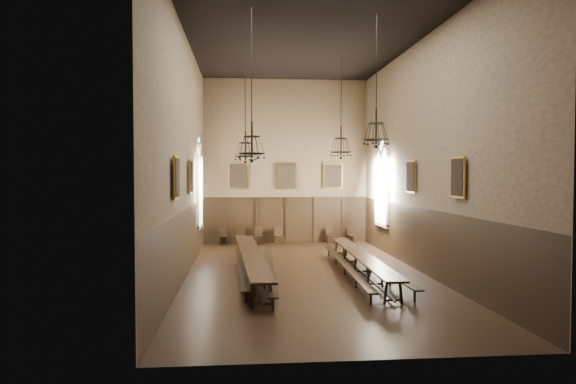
{
  "coord_description": "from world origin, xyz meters",
  "views": [
    {
      "loc": [
        -2.43,
        -19.14,
        3.8
      ],
      "look_at": [
        -0.56,
        1.5,
        3.08
      ],
      "focal_mm": 32.0,
      "sensor_mm": 36.0,
      "label": 1
    }
  ],
  "objects": [
    {
      "name": "portrait_back_0",
      "position": [
        -2.6,
        8.88,
        3.7
      ],
      "size": [
        1.1,
        0.12,
        1.4
      ],
      "color": "#A68328",
      "rests_on": "wall_back"
    },
    {
      "name": "wainscot_panelling",
      "position": [
        0.0,
        0.0,
        1.25
      ],
      "size": [
        9.0,
        18.0,
        2.5
      ],
      "primitive_type": null,
      "color": "black",
      "rests_on": "floor"
    },
    {
      "name": "window_left",
      "position": [
        -4.43,
        5.5,
        3.4
      ],
      "size": [
        0.2,
        2.2,
        4.6
      ],
      "primitive_type": null,
      "color": "white",
      "rests_on": "wall_left"
    },
    {
      "name": "chandelier_back_right",
      "position": [
        1.75,
        2.21,
        5.01
      ],
      "size": [
        0.9,
        0.9,
        4.43
      ],
      "color": "black",
      "rests_on": "ceiling"
    },
    {
      "name": "portrait_left_1",
      "position": [
        -4.38,
        -3.5,
        3.7
      ],
      "size": [
        0.12,
        1.0,
        1.3
      ],
      "color": "#A68328",
      "rests_on": "wall_left"
    },
    {
      "name": "portrait_back_1",
      "position": [
        0.0,
        8.88,
        3.7
      ],
      "size": [
        1.1,
        0.12,
        1.4
      ],
      "color": "#A68328",
      "rests_on": "wall_back"
    },
    {
      "name": "window_right",
      "position": [
        4.43,
        5.5,
        3.4
      ],
      "size": [
        0.2,
        2.2,
        4.6
      ],
      "primitive_type": null,
      "color": "white",
      "rests_on": "wall_right"
    },
    {
      "name": "table_left",
      "position": [
        -2.08,
        0.09,
        0.42
      ],
      "size": [
        1.27,
        10.77,
        0.84
      ],
      "rotation": [
        0.0,
        0.0,
        0.05
      ],
      "color": "black",
      "rests_on": "floor"
    },
    {
      "name": "bench_right_outer",
      "position": [
        2.52,
        0.1,
        0.28
      ],
      "size": [
        0.63,
        9.94,
        0.45
      ],
      "rotation": [
        0.0,
        0.0,
        0.03
      ],
      "color": "black",
      "rests_on": "floor"
    },
    {
      "name": "portrait_right_1",
      "position": [
        4.38,
        -3.5,
        3.7
      ],
      "size": [
        0.12,
        1.0,
        1.3
      ],
      "color": "#A68328",
      "rests_on": "wall_right"
    },
    {
      "name": "chair_0",
      "position": [
        -3.43,
        8.56,
        0.29
      ],
      "size": [
        0.45,
        0.45,
        0.97
      ],
      "rotation": [
        0.0,
        0.0,
        -0.06
      ],
      "color": "black",
      "rests_on": "floor"
    },
    {
      "name": "bench_left_inner",
      "position": [
        -1.42,
        -0.26,
        0.3
      ],
      "size": [
        0.64,
        10.36,
        0.47
      ],
      "rotation": [
        0.0,
        0.0,
        -0.03
      ],
      "color": "black",
      "rests_on": "floor"
    },
    {
      "name": "table_right",
      "position": [
        2.07,
        -0.16,
        0.39
      ],
      "size": [
        0.91,
        9.94,
        0.77
      ],
      "rotation": [
        0.0,
        0.0,
        -0.02
      ],
      "color": "black",
      "rests_on": "floor"
    },
    {
      "name": "bench_right_inner",
      "position": [
        1.44,
        -0.23,
        0.28
      ],
      "size": [
        0.61,
        9.67,
        0.43
      ],
      "rotation": [
        0.0,
        0.0,
        -0.03
      ],
      "color": "black",
      "rests_on": "floor"
    },
    {
      "name": "portrait_right_0",
      "position": [
        4.38,
        1.0,
        3.7
      ],
      "size": [
        0.12,
        1.0,
        1.3
      ],
      "color": "#A68328",
      "rests_on": "wall_right"
    },
    {
      "name": "chair_6",
      "position": [
        2.39,
        8.5,
        0.29
      ],
      "size": [
        0.46,
        0.46,
        0.96
      ],
      "rotation": [
        0.0,
        0.0,
        0.1
      ],
      "color": "black",
      "rests_on": "floor"
    },
    {
      "name": "chair_3",
      "position": [
        -0.42,
        8.5,
        0.28
      ],
      "size": [
        0.52,
        0.52,
        0.94
      ],
      "rotation": [
        0.0,
        0.0,
        0.31
      ],
      "color": "black",
      "rests_on": "floor"
    },
    {
      "name": "portrait_left_0",
      "position": [
        -4.38,
        1.0,
        3.7
      ],
      "size": [
        0.12,
        1.0,
        1.3
      ],
      "color": "#A68328",
      "rests_on": "wall_left"
    },
    {
      "name": "ceiling",
      "position": [
        0.0,
        0.0,
        9.01
      ],
      "size": [
        9.0,
        18.0,
        0.02
      ],
      "primitive_type": "cube",
      "color": "black",
      "rests_on": "ground"
    },
    {
      "name": "chair_2",
      "position": [
        -1.51,
        8.51,
        0.29
      ],
      "size": [
        0.51,
        0.51,
        0.95
      ],
      "rotation": [
        0.0,
        0.0,
        0.25
      ],
      "color": "black",
      "rests_on": "floor"
    },
    {
      "name": "chandelier_back_left",
      "position": [
        -2.27,
        2.06,
        4.84
      ],
      "size": [
        0.85,
        0.85,
        4.62
      ],
      "color": "black",
      "rests_on": "ceiling"
    },
    {
      "name": "wall_front",
      "position": [
        0.0,
        -9.01,
        4.5
      ],
      "size": [
        9.0,
        0.02,
        9.0
      ],
      "primitive_type": "cube",
      "color": "#887053",
      "rests_on": "ground"
    },
    {
      "name": "chair_1",
      "position": [
        -2.5,
        8.59,
        0.29
      ],
      "size": [
        0.53,
        0.53,
        0.97
      ],
      "rotation": [
        0.0,
        0.0,
        -0.29
      ],
      "color": "black",
      "rests_on": "floor"
    },
    {
      "name": "wall_left",
      "position": [
        -4.51,
        0.0,
        4.5
      ],
      "size": [
        0.02,
        18.0,
        9.0
      ],
      "primitive_type": "cube",
      "color": "#887053",
      "rests_on": "ground"
    },
    {
      "name": "bench_left_outer",
      "position": [
        -2.45,
        0.14,
        0.26
      ],
      "size": [
        0.54,
        9.09,
        0.41
      ],
      "rotation": [
        0.0,
        0.0,
        0.03
      ],
      "color": "black",
      "rests_on": "floor"
    },
    {
      "name": "chandelier_front_right",
      "position": [
        1.96,
        -2.67,
        5.21
      ],
      "size": [
        0.83,
        0.83,
        4.22
      ],
      "color": "black",
      "rests_on": "ceiling"
    },
    {
      "name": "chandelier_front_left",
      "position": [
        -2.11,
        -2.97,
        4.77
      ],
      "size": [
        0.83,
        0.83,
        4.7
      ],
      "color": "black",
      "rests_on": "ceiling"
    },
    {
      "name": "chair_7",
      "position": [
        3.59,
        8.6,
        0.27
      ],
      "size": [
        0.43,
        0.43,
        0.89
      ],
      "rotation": [
        0.0,
        0.0,
        0.11
      ],
      "color": "black",
      "rests_on": "floor"
    },
    {
      "name": "floor",
      "position": [
        0.0,
        0.0,
        -0.01
      ],
      "size": [
        9.0,
        18.0,
        0.02
      ],
      "primitive_type": "cube",
      "color": "black",
      "rests_on": "ground"
    },
    {
      "name": "wall_back",
      "position": [
        0.0,
        9.01,
        4.5
      ],
      "size": [
        9.0,
        0.02,
        9.0
      ],
      "primitive_type": "cube",
      "color": "#887053",
      "rests_on": "ground"
    },
    {
      "name": "portrait_back_2",
      "position": [
        2.6,
        8.88,
        3.7
      ],
      "size": [
        1.1,
        0.12,
        1.4
      ],
      "color": "#A68328",
      "rests_on": "wall_back"
    },
    {
      "name": "wall_right",
      "position": [
        4.51,
        0.0,
        4.5
      ],
      "size": [
        0.02,
        18.0,
        9.0
      ],
      "primitive_type": "cube",
      "color": "#887053",
      "rests_on": "ground"
    }
  ]
}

